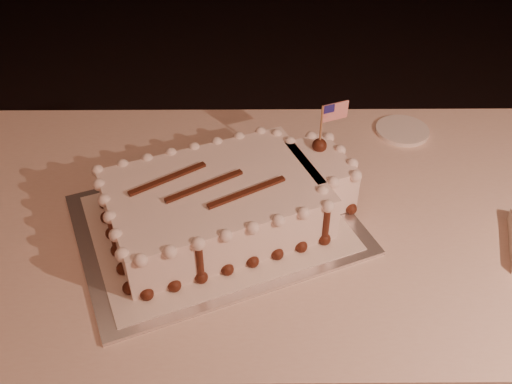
{
  "coord_description": "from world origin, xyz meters",
  "views": [
    {
      "loc": [
        -0.19,
        -0.29,
        1.54
      ],
      "look_at": [
        -0.18,
        0.56,
        0.84
      ],
      "focal_mm": 40.0,
      "sensor_mm": 36.0,
      "label": 1
    }
  ],
  "objects_px": {
    "cake_board": "(217,224)",
    "side_plate": "(402,130)",
    "banquet_table": "(328,322)",
    "sheet_cake": "(229,200)"
  },
  "relations": [
    {
      "from": "banquet_table",
      "to": "cake_board",
      "type": "height_order",
      "value": "cake_board"
    },
    {
      "from": "banquet_table",
      "to": "side_plate",
      "type": "xyz_separation_m",
      "value": [
        0.18,
        0.29,
        0.38
      ]
    },
    {
      "from": "banquet_table",
      "to": "sheet_cake",
      "type": "distance_m",
      "value": 0.49
    },
    {
      "from": "banquet_table",
      "to": "cake_board",
      "type": "xyz_separation_m",
      "value": [
        -0.26,
        -0.04,
        0.38
      ]
    },
    {
      "from": "cake_board",
      "to": "sheet_cake",
      "type": "relative_size",
      "value": 1.01
    },
    {
      "from": "cake_board",
      "to": "side_plate",
      "type": "xyz_separation_m",
      "value": [
        0.45,
        0.33,
        0.0
      ]
    },
    {
      "from": "side_plate",
      "to": "sheet_cake",
      "type": "bearing_deg",
      "value": -142.35
    },
    {
      "from": "sheet_cake",
      "to": "side_plate",
      "type": "distance_m",
      "value": 0.53
    },
    {
      "from": "cake_board",
      "to": "sheet_cake",
      "type": "distance_m",
      "value": 0.06
    },
    {
      "from": "cake_board",
      "to": "sheet_cake",
      "type": "bearing_deg",
      "value": 0.17
    }
  ]
}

